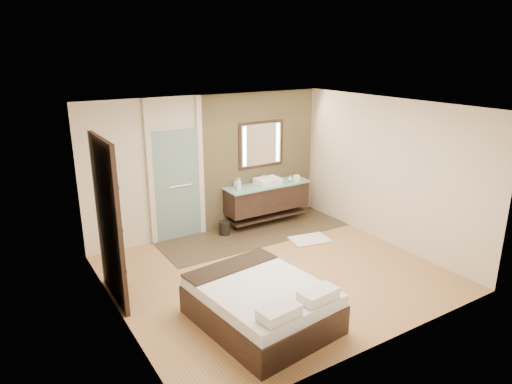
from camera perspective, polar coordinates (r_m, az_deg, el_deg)
floor at (r=7.60m, az=2.40°, el=-10.06°), size 5.00×5.00×0.00m
tile_strip at (r=9.11m, az=-0.16°, el=-5.15°), size 3.80×1.30×0.01m
stone_wall at (r=9.44m, az=0.47°, el=4.25°), size 2.60×0.08×2.70m
vanity at (r=9.41m, az=1.41°, el=-0.66°), size 1.85×0.55×0.88m
mirror_unit at (r=9.33m, az=0.65°, el=5.98°), size 1.06×0.04×0.96m
frosted_door at (r=8.67m, az=-9.89°, el=1.37°), size 1.10×0.12×2.70m
shoji_partition at (r=6.71m, az=-17.93°, el=-3.47°), size 0.06×1.20×2.40m
bed at (r=6.22m, az=0.68°, el=-13.74°), size 1.64×1.96×0.70m
bath_mat at (r=8.85m, az=6.70°, el=-5.91°), size 0.80×0.63×0.02m
waste_bin at (r=9.01m, az=-3.96°, el=-4.55°), size 0.23×0.23×0.28m
tissue_box at (r=9.62m, az=5.08°, el=1.76°), size 0.16×0.16×0.10m
soap_bottle_a at (r=8.90m, az=-2.14°, el=0.99°), size 0.12×0.12×0.24m
soap_bottle_b at (r=9.08m, az=-2.48°, el=1.10°), size 0.09×0.09×0.18m
soap_bottle_c at (r=9.51m, az=4.31°, el=1.71°), size 0.13×0.13×0.14m
cup at (r=9.70m, az=5.07°, el=1.86°), size 0.14×0.14×0.09m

